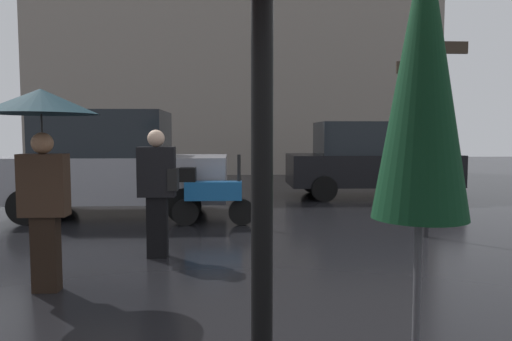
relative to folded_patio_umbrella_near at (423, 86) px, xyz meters
The scene contains 8 objects.
folded_patio_umbrella_near is the anchor object (origin of this frame).
pedestrian_with_umbrella 3.79m from the folded_patio_umbrella_near, 135.90° to the left, with size 1.09×1.09×2.02m.
pedestrian_with_bag 4.39m from the folded_patio_umbrella_near, 114.79° to the left, with size 0.50×0.24×1.64m.
parked_scooter 6.24m from the folded_patio_umbrella_near, 101.68° to the left, with size 1.44×0.32×1.23m.
parked_car_left 7.84m from the folded_patio_umbrella_near, 114.06° to the left, with size 4.26×1.97×2.03m.
parked_car_right 9.99m from the folded_patio_umbrella_near, 74.95° to the left, with size 4.18×1.88×1.89m.
street_signpost 5.34m from the folded_patio_umbrella_near, 66.54° to the left, with size 1.08×0.08×3.13m.
building_block 17.92m from the folded_patio_umbrella_near, 92.48° to the left, with size 16.37×2.06×13.29m, color gray.
Camera 1 is at (-0.09, -2.77, 1.57)m, focal length 32.66 mm.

